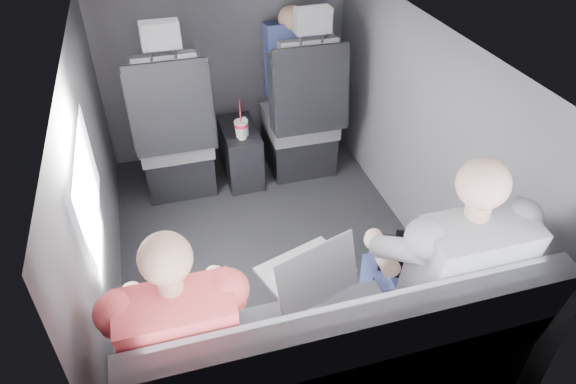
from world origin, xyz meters
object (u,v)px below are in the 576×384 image
object	(u,v)px
center_console	(241,152)
soda_cup	(241,129)
laptop_silver	(309,271)
passenger_front_right	(291,64)
front_seat_left	(175,140)
passenger_rear_left	(181,334)
laptop_white	(191,302)
laptop_black	(420,255)
rear_bench	(333,366)
water_bottle	(245,128)
passenger_rear_right	(441,271)
front_seat_right	(302,122)

from	to	relation	value
center_console	soda_cup	distance (m)	0.30
laptop_silver	passenger_front_right	xyz separation A→B (m)	(0.48, 1.91, 0.10)
front_seat_left	passenger_rear_left	world-z (taller)	front_seat_left
passenger_rear_left	laptop_silver	bearing A→B (deg)	15.85
laptop_white	center_console	bearing A→B (deg)	72.62
laptop_black	laptop_silver	bearing A→B (deg)	176.23
rear_bench	front_seat_left	bearing A→B (deg)	103.31
passenger_rear_left	water_bottle	bearing A→B (deg)	70.59
passenger_rear_right	laptop_silver	bearing A→B (deg)	163.24
center_console	laptop_black	distance (m)	1.84
laptop_silver	laptop_black	bearing A→B (deg)	-3.77
rear_bench	passenger_front_right	bearing A→B (deg)	78.30
water_bottle	laptop_white	distance (m)	1.69
front_seat_left	soda_cup	size ratio (longest dim) A/B	4.49
soda_cup	rear_bench	bearing A→B (deg)	-89.71
laptop_silver	center_console	bearing A→B (deg)	88.85
center_console	passenger_front_right	xyz separation A→B (m)	(0.45, 0.22, 0.54)
passenger_rear_right	center_console	bearing A→B (deg)	105.02
laptop_white	passenger_front_right	size ratio (longest dim) A/B	0.50
front_seat_right	center_console	size ratio (longest dim) A/B	2.64
center_console	soda_cup	xyz separation A→B (m)	(-0.01, -0.13, 0.27)
laptop_black	passenger_front_right	bearing A→B (deg)	90.63
soda_cup	laptop_black	size ratio (longest dim) A/B	0.70
soda_cup	laptop_black	bearing A→B (deg)	-73.25
laptop_white	laptop_silver	distance (m)	0.50
front_seat_right	passenger_front_right	distance (m)	0.43
front_seat_right	rear_bench	distance (m)	1.96
center_console	laptop_black	size ratio (longest dim) A/B	1.19
passenger_rear_left	passenger_front_right	xyz separation A→B (m)	(1.04, 2.06, 0.12)
water_bottle	laptop_black	world-z (taller)	laptop_black
rear_bench	passenger_rear_left	distance (m)	0.67
front_seat_left	passenger_front_right	distance (m)	0.99
rear_bench	laptop_silver	distance (m)	0.42
center_console	passenger_rear_left	xyz separation A→B (m)	(-0.59, -1.85, 0.42)
water_bottle	laptop_silver	xyz separation A→B (m)	(-0.05, -1.57, 0.17)
front_seat_left	water_bottle	size ratio (longest dim) A/B	8.65
rear_bench	passenger_rear_left	xyz separation A→B (m)	(-0.59, 0.10, 0.31)
laptop_white	laptop_silver	size ratio (longest dim) A/B	0.82
water_bottle	passenger_rear_right	bearing A→B (deg)	-74.50
center_console	passenger_rear_right	xyz separation A→B (m)	(0.50, -1.85, 0.44)
center_console	passenger_front_right	size ratio (longest dim) A/B	0.67
rear_bench	laptop_black	xyz separation A→B (m)	(0.47, 0.22, 0.32)
laptop_black	passenger_rear_right	world-z (taller)	passenger_rear_right
laptop_silver	laptop_black	size ratio (longest dim) A/B	1.08
front_seat_right	passenger_rear_left	bearing A→B (deg)	-119.96
front_seat_right	passenger_rear_right	size ratio (longest dim) A/B	1.00
front_seat_left	water_bottle	distance (m)	0.48
front_seat_left	laptop_white	size ratio (longest dim) A/B	3.53
water_bottle	laptop_black	size ratio (longest dim) A/B	0.36
front_seat_left	rear_bench	xyz separation A→B (m)	(0.45, -1.90, -0.09)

